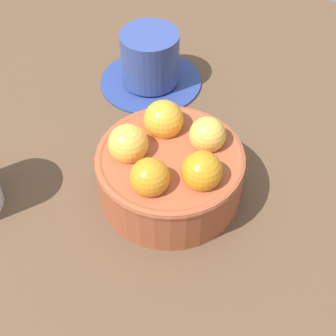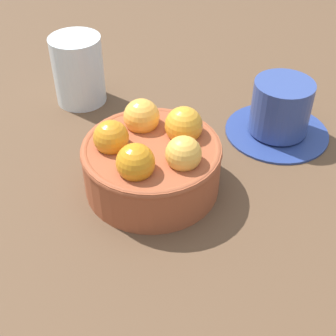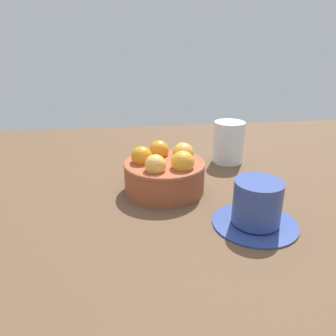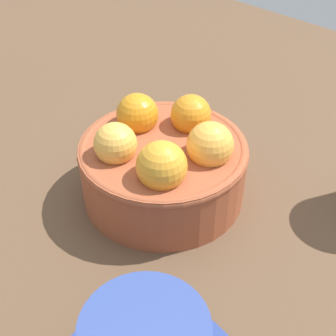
# 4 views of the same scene
# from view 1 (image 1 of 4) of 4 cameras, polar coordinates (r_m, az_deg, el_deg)

# --- Properties ---
(ground_plane) EXTENTS (1.56, 0.95, 0.04)m
(ground_plane) POSITION_cam_1_polar(r_m,az_deg,el_deg) (0.57, 0.21, -4.04)
(ground_plane) COLOR brown
(terracotta_bowl) EXTENTS (0.15, 0.15, 0.09)m
(terracotta_bowl) POSITION_cam_1_polar(r_m,az_deg,el_deg) (0.53, 0.20, -0.01)
(terracotta_bowl) COLOR #9E4C2D
(terracotta_bowl) RESTS_ON ground_plane
(coffee_cup) EXTENTS (0.13, 0.13, 0.07)m
(coffee_cup) POSITION_cam_1_polar(r_m,az_deg,el_deg) (0.67, -1.99, 11.68)
(coffee_cup) COLOR navy
(coffee_cup) RESTS_ON ground_plane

